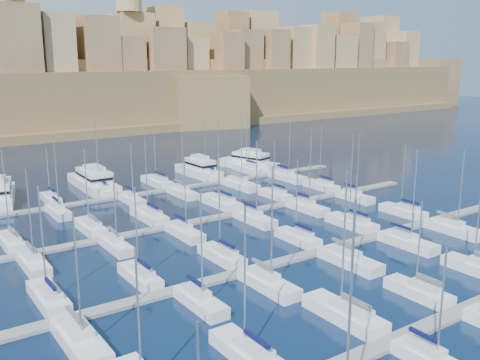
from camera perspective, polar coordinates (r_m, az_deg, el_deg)
ground at (r=84.91m, az=2.99°, el=-5.38°), size 600.00×600.00×0.00m
pontoon_near at (r=63.37m, az=22.54°, el=-12.80°), size 84.00×2.00×0.40m
pontoon_mid_near at (r=76.23m, az=8.54°, el=-7.52°), size 84.00×2.00×0.40m
pontoon_mid_far at (r=92.60m, az=-0.78°, el=-3.67°), size 84.00×2.00×0.40m
pontoon_far at (r=110.93m, az=-7.11°, el=-0.96°), size 84.00×2.00×0.40m
sailboat_1 at (r=50.42m, az=0.89°, el=-17.98°), size 2.71×9.03×14.66m
sailboat_2 at (r=58.00m, az=11.14°, el=-13.83°), size 2.97×9.91×16.16m
sailboat_3 at (r=65.19m, az=18.57°, el=-11.23°), size 2.45×8.16×11.58m
sailboat_4 at (r=74.64m, az=24.00°, el=-8.55°), size 2.62×8.74×14.54m
sailboat_8 at (r=52.27m, az=19.76°, el=-17.65°), size 2.24×7.47×12.03m
sailboat_12 at (r=64.24m, az=-19.74°, el=-11.67°), size 2.70×9.01×13.60m
sailboat_13 at (r=67.09m, az=-10.59°, el=-10.04°), size 2.50×8.33×12.07m
sailboat_14 at (r=72.38m, az=-1.93°, el=-8.05°), size 2.58×8.61×14.11m
sailboat_15 at (r=79.70m, az=6.22°, el=-6.13°), size 2.47×8.22×12.73m
sailboat_16 at (r=87.91m, az=11.84°, el=-4.48°), size 2.83×9.43×15.26m
sailboat_17 at (r=96.65m, az=17.04°, el=-3.21°), size 2.61×8.69×12.91m
sailboat_18 at (r=54.43m, az=-16.69°, el=-16.08°), size 2.98×9.94×13.75m
sailboat_19 at (r=59.90m, az=-4.28°, el=-12.75°), size 2.46×8.20×13.45m
sailboat_20 at (r=64.10m, az=3.01°, el=-10.92°), size 2.74×9.14×15.21m
sailboat_21 at (r=72.26m, az=11.58°, el=-8.36°), size 2.86×9.53×12.61m
sailboat_22 at (r=81.04m, az=17.42°, el=-6.33°), size 2.72×9.07×14.58m
sailboat_23 at (r=89.53m, az=21.85°, el=-4.85°), size 2.80×9.32×13.44m
sailboat_24 at (r=84.31m, az=-23.22°, el=-6.05°), size 2.56×8.53×14.38m
sailboat_25 at (r=87.22m, az=-15.68°, el=-4.85°), size 2.66×8.88×13.31m
sailboat_26 at (r=91.14m, az=-9.64°, el=-3.77°), size 2.90×9.65×14.29m
sailboat_27 at (r=98.09m, az=-2.05°, el=-2.37°), size 3.12×10.40×16.69m
sailboat_28 at (r=103.78m, az=3.81°, el=-1.57°), size 2.39×7.95×11.57m
sailboat_29 at (r=111.90m, az=8.68°, el=-0.61°), size 2.59×8.63×13.30m
sailboat_30 at (r=74.81m, az=-21.20°, el=-8.26°), size 2.58×8.60×13.54m
sailboat_31 at (r=78.22m, az=-13.10°, el=-6.79°), size 2.34×7.79×11.47m
sailboat_32 at (r=82.15m, az=-5.95°, el=-5.54°), size 2.57×8.56×12.45m
sailboat_33 at (r=88.51m, az=1.53°, el=-4.09°), size 2.74×9.13×14.10m
sailboat_34 at (r=95.66m, az=7.16°, el=-2.88°), size 2.67×8.89×15.04m
sailboat_35 at (r=104.32m, az=12.13°, el=-1.75°), size 2.44×8.13×13.15m
sailboat_37 at (r=106.94m, az=-19.53°, el=-1.87°), size 2.27×7.58×10.56m
sailboat_38 at (r=110.81m, az=-14.69°, el=-1.01°), size 2.95×9.84×14.80m
sailboat_39 at (r=115.63m, az=-8.83°, el=-0.17°), size 3.03×10.10×14.69m
sailboat_40 at (r=120.80m, az=-3.57°, el=0.52°), size 2.74×9.13×13.67m
sailboat_41 at (r=127.08m, az=0.88°, el=1.17°), size 2.80×9.35×14.35m
sailboat_43 at (r=97.52m, az=-18.82°, el=-3.19°), size 2.47×8.22×14.04m
sailboat_44 at (r=102.03m, az=-11.43°, el=-2.06°), size 2.33×7.78×11.89m
sailboat_45 at (r=105.88m, az=-6.20°, el=-1.32°), size 2.64×8.79×12.30m
sailboat_46 at (r=111.88m, az=-0.03°, el=-0.45°), size 3.14×10.48×15.02m
sailboat_47 at (r=119.54m, az=5.04°, el=0.37°), size 3.08×10.27×13.93m
motor_yacht_b at (r=114.96m, az=-15.33°, el=-0.06°), size 6.03×18.70×5.25m
motor_yacht_c at (r=122.99m, az=-4.39°, el=1.20°), size 4.69×14.56×5.25m
motor_yacht_d at (r=131.17m, az=0.98°, el=1.98°), size 9.19×16.26×5.25m
fortified_city at (r=224.82m, az=-22.16°, el=8.96°), size 460.00×108.95×59.52m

